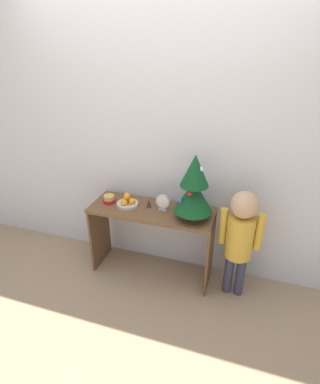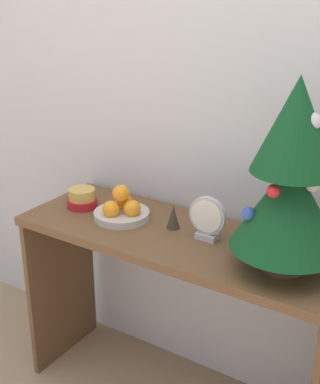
{
  "view_description": "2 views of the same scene",
  "coord_description": "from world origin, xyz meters",
  "px_view_note": "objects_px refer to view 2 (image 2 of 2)",
  "views": [
    {
      "loc": [
        0.76,
        -1.94,
        2.01
      ],
      "look_at": [
        0.07,
        0.21,
        0.86
      ],
      "focal_mm": 28.0,
      "sensor_mm": 36.0,
      "label": 1
    },
    {
      "loc": [
        0.81,
        -1.16,
        1.47
      ],
      "look_at": [
        -0.06,
        0.18,
        0.83
      ],
      "focal_mm": 50.0,
      "sensor_mm": 36.0,
      "label": 2
    }
  ],
  "objects_px": {
    "fruit_bowl": "(122,209)",
    "singing_bowl": "(82,198)",
    "figurine": "(173,217)",
    "desk_clock": "(207,219)",
    "mini_tree": "(291,179)"
  },
  "relations": [
    {
      "from": "singing_bowl",
      "to": "fruit_bowl",
      "type": "bearing_deg",
      "value": -1.4
    },
    {
      "from": "fruit_bowl",
      "to": "singing_bowl",
      "type": "distance_m",
      "value": 0.18
    },
    {
      "from": "mini_tree",
      "to": "figurine",
      "type": "distance_m",
      "value": 0.47
    },
    {
      "from": "fruit_bowl",
      "to": "desk_clock",
      "type": "distance_m",
      "value": 0.33
    },
    {
      "from": "mini_tree",
      "to": "desk_clock",
      "type": "height_order",
      "value": "mini_tree"
    },
    {
      "from": "figurine",
      "to": "mini_tree",
      "type": "bearing_deg",
      "value": -8.46
    },
    {
      "from": "desk_clock",
      "to": "mini_tree",
      "type": "bearing_deg",
      "value": -10.06
    },
    {
      "from": "fruit_bowl",
      "to": "singing_bowl",
      "type": "relative_size",
      "value": 1.76
    },
    {
      "from": "singing_bowl",
      "to": "figurine",
      "type": "height_order",
      "value": "figurine"
    },
    {
      "from": "mini_tree",
      "to": "singing_bowl",
      "type": "height_order",
      "value": "mini_tree"
    },
    {
      "from": "fruit_bowl",
      "to": "desk_clock",
      "type": "relative_size",
      "value": 1.33
    },
    {
      "from": "singing_bowl",
      "to": "desk_clock",
      "type": "bearing_deg",
      "value": 1.8
    },
    {
      "from": "fruit_bowl",
      "to": "figurine",
      "type": "xyz_separation_m",
      "value": [
        0.19,
        0.03,
        0.01
      ]
    },
    {
      "from": "mini_tree",
      "to": "figurine",
      "type": "bearing_deg",
      "value": 171.54
    },
    {
      "from": "desk_clock",
      "to": "fruit_bowl",
      "type": "bearing_deg",
      "value": -176.37
    }
  ]
}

